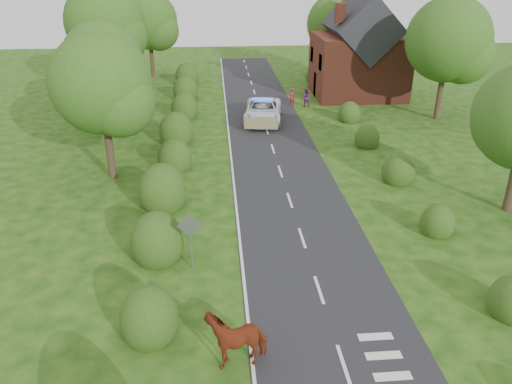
{
  "coord_description": "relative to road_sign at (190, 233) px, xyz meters",
  "views": [
    {
      "loc": [
        -3.79,
        -15.78,
        11.79
      ],
      "look_at": [
        -1.95,
        6.47,
        1.3
      ],
      "focal_mm": 35.0,
      "sensor_mm": 36.0,
      "label": 1
    }
  ],
  "objects": [
    {
      "name": "house",
      "position": [
        14.49,
        28.0,
        2.13
      ],
      "size": [
        8.0,
        7.4,
        9.17
      ],
      "color": "brown",
      "rests_on": "ground"
    },
    {
      "name": "tree_left_d",
      "position": [
        -5.23,
        37.85,
        3.98
      ],
      "size": [
        6.15,
        6.0,
        8.89
      ],
      "color": "#332316",
      "rests_on": "ground"
    },
    {
      "name": "tree_left_b",
      "position": [
        -6.25,
        17.86,
        3.39
      ],
      "size": [
        5.74,
        5.6,
        8.07
      ],
      "color": "#332316",
      "rests_on": "ground"
    },
    {
      "name": "tree_right_b",
      "position": [
        19.29,
        19.84,
        4.28
      ],
      "size": [
        6.56,
        6.4,
        9.4
      ],
      "color": "#332316",
      "rests_on": "ground"
    },
    {
      "name": "hedgerow_right",
      "position": [
        11.6,
        9.21,
        -1.1
      ],
      "size": [
        2.1,
        45.78,
        2.1
      ],
      "color": "black",
      "rests_on": "ground"
    },
    {
      "name": "tree_left_c",
      "position": [
        -7.7,
        27.83,
        4.88
      ],
      "size": [
        6.97,
        6.8,
        10.22
      ],
      "color": "#332316",
      "rests_on": "ground"
    },
    {
      "name": "road",
      "position": [
        5.0,
        13.0,
        -1.64
      ],
      "size": [
        6.0,
        70.0,
        0.02
      ],
      "primitive_type": "cube",
      "color": "black",
      "rests_on": "ground"
    },
    {
      "name": "hedgerow_left",
      "position": [
        -1.51,
        9.69,
        -0.91
      ],
      "size": [
        2.75,
        50.41,
        3.0
      ],
      "color": "black",
      "rests_on": "ground"
    },
    {
      "name": "tree_right_c",
      "position": [
        14.27,
        35.85,
        3.69
      ],
      "size": [
        6.15,
        6.0,
        8.58
      ],
      "color": "#332316",
      "rests_on": "ground"
    },
    {
      "name": "pedestrian_purple",
      "position": [
        9.07,
        24.5,
        -0.85
      ],
      "size": [
        0.83,
        0.68,
        1.6
      ],
      "primitive_type": "imported",
      "rotation": [
        0.0,
        0.0,
        3.04
      ],
      "color": "#541C5D",
      "rests_on": "ground"
    },
    {
      "name": "road_sign",
      "position": [
        0.0,
        0.0,
        0.0
      ],
      "size": [
        1.06,
        0.08,
        2.53
      ],
      "color": "gray",
      "rests_on": "ground"
    },
    {
      "name": "road_markings",
      "position": [
        3.4,
        10.93,
        -1.63
      ],
      "size": [
        4.96,
        70.0,
        0.01
      ],
      "color": "white",
      "rests_on": "road"
    },
    {
      "name": "pedestrian_red",
      "position": [
        7.89,
        24.73,
        -0.87
      ],
      "size": [
        0.68,
        0.61,
        1.56
      ],
      "primitive_type": "imported",
      "rotation": [
        0.0,
        0.0,
        3.68
      ],
      "color": "maroon",
      "rests_on": "ground"
    },
    {
      "name": "ground",
      "position": [
        5.0,
        -2.0,
        -1.65
      ],
      "size": [
        120.0,
        120.0,
        0.0
      ],
      "primitive_type": "plane",
      "color": "#143D0E"
    },
    {
      "name": "cow",
      "position": [
        1.61,
        -5.38,
        -0.87
      ],
      "size": [
        2.4,
        1.57,
        1.58
      ],
      "primitive_type": "imported",
      "rotation": [
        0.0,
        0.0,
        -1.38
      ],
      "color": "brown",
      "rests_on": "ground"
    },
    {
      "name": "police_van",
      "position": [
        4.93,
        20.5,
        -0.81
      ],
      "size": [
        3.58,
        6.4,
        1.83
      ],
      "rotation": [
        0.0,
        0.0,
        -0.14
      ],
      "color": "white",
      "rests_on": "ground"
    },
    {
      "name": "tree_left_a",
      "position": [
        -4.75,
        9.86,
        3.69
      ],
      "size": [
        5.74,
        5.6,
        8.38
      ],
      "color": "#332316",
      "rests_on": "ground"
    }
  ]
}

